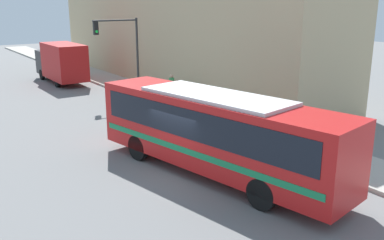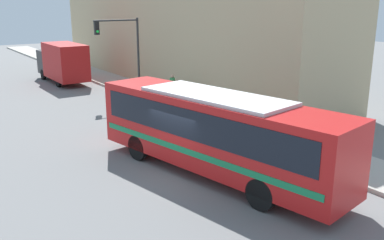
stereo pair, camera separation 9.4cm
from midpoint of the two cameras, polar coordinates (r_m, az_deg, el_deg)
ground_plane at (r=17.21m, az=-0.85°, el=-7.05°), size 120.00×120.00×0.00m
sidewalk at (r=36.98m, az=-10.23°, el=5.07°), size 3.00×70.00×0.17m
building_facade at (r=36.51m, az=-2.39°, el=11.46°), size 6.00×33.28×8.11m
city_bus at (r=16.40m, az=3.17°, el=-1.17°), size 4.37×11.38×3.26m
delivery_truck at (r=37.69m, az=-16.83°, el=7.47°), size 2.31×7.22×3.32m
fire_hydrant at (r=22.83m, az=4.54°, el=-0.04°), size 0.23×0.31×0.69m
traffic_light_pole at (r=30.25m, az=-9.03°, el=10.08°), size 3.28×0.35×5.39m
parking_meter at (r=27.79m, az=-3.62°, el=3.80°), size 0.14×0.14×1.21m
pedestrian_near_corner at (r=28.39m, az=-2.53°, el=4.33°), size 0.34×0.34×1.85m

